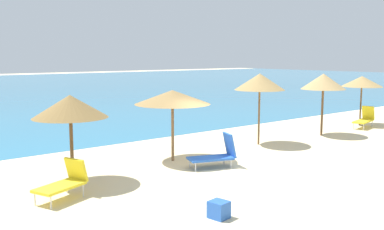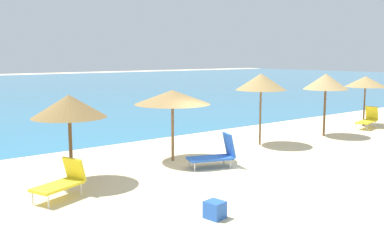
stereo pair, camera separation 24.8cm
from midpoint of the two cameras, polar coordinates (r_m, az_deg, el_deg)
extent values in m
plane|color=beige|center=(13.85, 5.30, -7.28)|extent=(160.00, 160.00, 0.00)
cylinder|color=brown|center=(12.70, -15.09, -4.18)|extent=(0.10, 0.10, 2.04)
cone|color=olive|center=(12.52, -15.28, 1.14)|extent=(2.09, 2.09, 0.64)
cylinder|color=brown|center=(14.88, -2.08, -2.03)|extent=(0.10, 0.10, 2.11)
cone|color=olive|center=(14.72, -2.10, 2.36)|extent=(2.58, 2.58, 0.48)
cylinder|color=brown|center=(17.73, 9.34, -0.10)|extent=(0.08, 0.08, 2.38)
cone|color=#9E7F4C|center=(17.60, 9.44, 4.32)|extent=(2.02, 2.02, 0.66)
cylinder|color=brown|center=(20.38, 17.32, 0.49)|extent=(0.10, 0.10, 2.25)
cone|color=tan|center=(20.26, 17.48, 4.21)|extent=(1.98, 1.98, 0.69)
cylinder|color=brown|center=(24.07, 21.93, 1.24)|extent=(0.08, 0.08, 2.15)
cone|color=#9E7F4C|center=(23.97, 22.08, 4.08)|extent=(2.06, 2.06, 0.54)
cube|color=yellow|center=(23.24, 22.19, -0.81)|extent=(1.65, 0.91, 0.07)
cube|color=yellow|center=(23.90, 22.78, 0.24)|extent=(0.39, 0.63, 0.70)
cylinder|color=silver|center=(22.72, 21.05, -1.43)|extent=(0.04, 0.04, 0.31)
cylinder|color=silver|center=(22.57, 22.25, -1.55)|extent=(0.04, 0.04, 0.31)
cylinder|color=silver|center=(23.97, 22.09, -1.02)|extent=(0.04, 0.04, 0.31)
cylinder|color=silver|center=(23.83, 23.23, -1.13)|extent=(0.04, 0.04, 0.31)
cube|color=blue|center=(14.07, 2.85, -5.69)|extent=(1.56, 1.09, 0.07)
cube|color=blue|center=(14.24, 5.39, -3.92)|extent=(0.43, 0.70, 0.79)
cylinder|color=silver|center=(14.17, 0.13, -6.32)|extent=(0.04, 0.04, 0.28)
cylinder|color=silver|center=(13.65, 0.88, -6.86)|extent=(0.04, 0.04, 0.28)
cylinder|color=silver|center=(14.59, 4.68, -5.93)|extent=(0.04, 0.04, 0.28)
cylinder|color=silver|center=(14.09, 5.57, -6.44)|extent=(0.04, 0.04, 0.28)
cube|color=yellow|center=(11.46, -16.66, -8.93)|extent=(1.41, 1.07, 0.07)
cube|color=yellow|center=(11.77, -14.60, -6.86)|extent=(0.44, 0.68, 0.61)
cylinder|color=silver|center=(11.39, -19.57, -10.21)|extent=(0.04, 0.04, 0.33)
cylinder|color=silver|center=(10.99, -17.70, -10.79)|extent=(0.04, 0.04, 0.33)
cylinder|color=silver|center=(12.06, -15.63, -9.04)|extent=(0.04, 0.04, 0.33)
cylinder|color=silver|center=(11.68, -13.74, -9.53)|extent=(0.04, 0.04, 0.33)
cube|color=blue|center=(9.92, 3.74, -12.29)|extent=(0.44, 0.47, 0.39)
camera|label=1|loc=(0.12, -89.52, 0.07)|focal=40.68mm
camera|label=2|loc=(0.12, 90.48, -0.07)|focal=40.68mm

